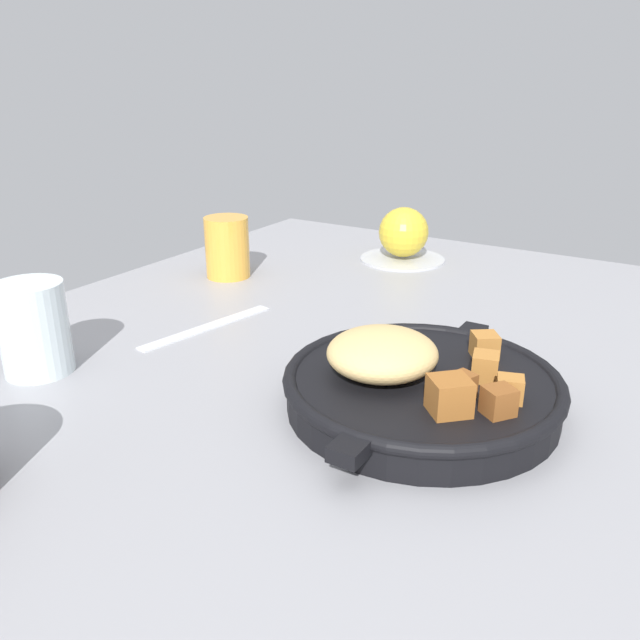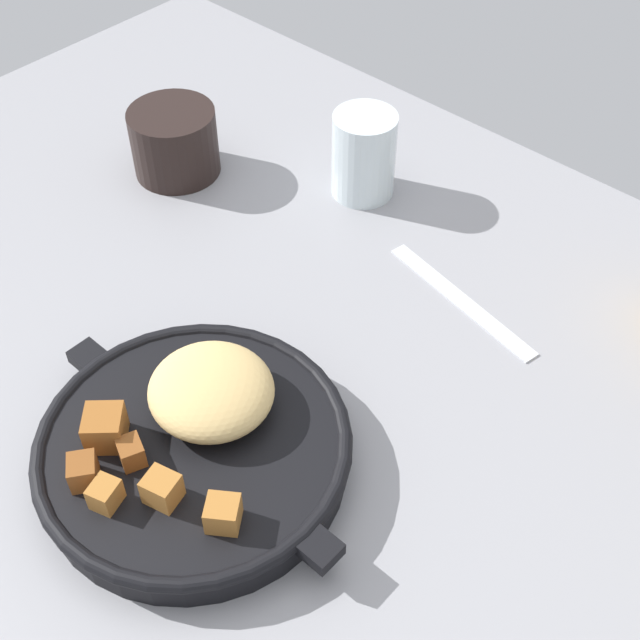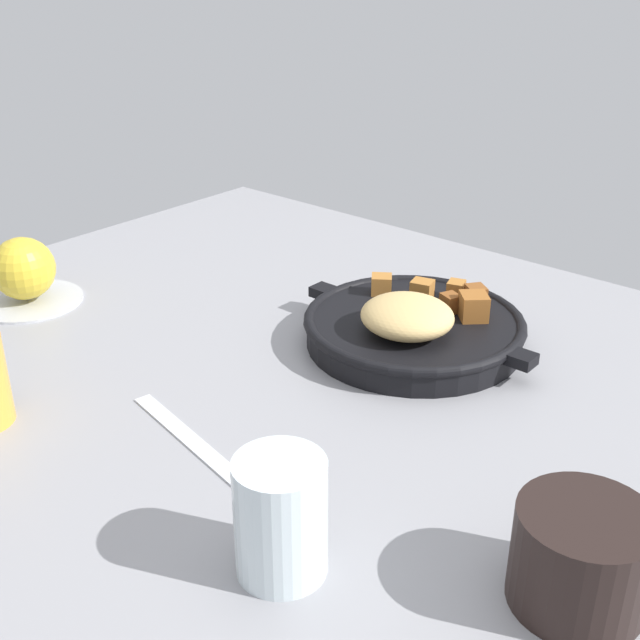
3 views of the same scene
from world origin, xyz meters
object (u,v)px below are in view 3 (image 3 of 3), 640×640
object	(u,v)px
cast_iron_skillet	(413,326)
butter_knife	(189,437)
water_glass_tall	(281,517)
coffee_mug_dark	(581,558)
red_apple	(23,268)

from	to	relation	value
cast_iron_skillet	butter_knife	size ratio (longest dim) A/B	1.59
cast_iron_skillet	water_glass_tall	size ratio (longest dim) A/B	3.15
butter_knife	coffee_mug_dark	distance (cm)	34.67
coffee_mug_dark	butter_knife	bearing A→B (deg)	7.05
cast_iron_skillet	coffee_mug_dark	size ratio (longest dim) A/B	3.11
coffee_mug_dark	water_glass_tall	bearing A→B (deg)	32.02
water_glass_tall	coffee_mug_dark	distance (cm)	20.04
red_apple	butter_knife	size ratio (longest dim) A/B	0.42
cast_iron_skillet	coffee_mug_dark	bearing A→B (deg)	141.22
butter_knife	water_glass_tall	distance (cm)	18.91
red_apple	coffee_mug_dark	world-z (taller)	red_apple
red_apple	water_glass_tall	size ratio (longest dim) A/B	0.84
cast_iron_skillet	water_glass_tall	world-z (taller)	water_glass_tall
cast_iron_skillet	butter_knife	bearing A→B (deg)	80.45
water_glass_tall	coffee_mug_dark	xyz separation A→B (cm)	(-16.97, -10.62, -0.92)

